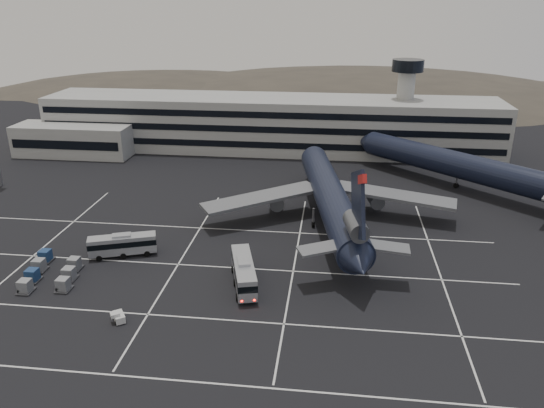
{
  "coord_description": "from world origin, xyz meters",
  "views": [
    {
      "loc": [
        17.4,
        -66.98,
        39.05
      ],
      "look_at": [
        6.97,
        18.7,
        5.0
      ],
      "focal_mm": 35.0,
      "sensor_mm": 36.0,
      "label": 1
    }
  ],
  "objects_px": {
    "tug_a": "(93,247)",
    "uld_cluster": "(50,272)",
    "trijet_main": "(331,197)",
    "bus_far": "(122,244)",
    "bus_near": "(244,271)"
  },
  "relations": [
    {
      "from": "trijet_main",
      "to": "tug_a",
      "type": "distance_m",
      "value": 41.63
    },
    {
      "from": "bus_far",
      "to": "tug_a",
      "type": "height_order",
      "value": "bus_far"
    },
    {
      "from": "trijet_main",
      "to": "uld_cluster",
      "type": "relative_size",
      "value": 4.86
    },
    {
      "from": "bus_far",
      "to": "uld_cluster",
      "type": "bearing_deg",
      "value": 115.88
    },
    {
      "from": "bus_near",
      "to": "tug_a",
      "type": "distance_m",
      "value": 27.73
    },
    {
      "from": "uld_cluster",
      "to": "tug_a",
      "type": "bearing_deg",
      "value": 75.51
    },
    {
      "from": "bus_near",
      "to": "uld_cluster",
      "type": "height_order",
      "value": "bus_near"
    },
    {
      "from": "trijet_main",
      "to": "bus_far",
      "type": "relative_size",
      "value": 5.32
    },
    {
      "from": "tug_a",
      "to": "uld_cluster",
      "type": "distance_m",
      "value": 9.74
    },
    {
      "from": "bus_far",
      "to": "tug_a",
      "type": "distance_m",
      "value": 5.93
    },
    {
      "from": "bus_far",
      "to": "tug_a",
      "type": "relative_size",
      "value": 4.67
    },
    {
      "from": "trijet_main",
      "to": "bus_far",
      "type": "bearing_deg",
      "value": -162.49
    },
    {
      "from": "uld_cluster",
      "to": "bus_far",
      "type": "bearing_deg",
      "value": 45.5
    },
    {
      "from": "trijet_main",
      "to": "bus_near",
      "type": "xyz_separation_m",
      "value": [
        -11.84,
        -23.72,
        -2.99
      ]
    },
    {
      "from": "tug_a",
      "to": "uld_cluster",
      "type": "relative_size",
      "value": 0.2
    }
  ]
}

